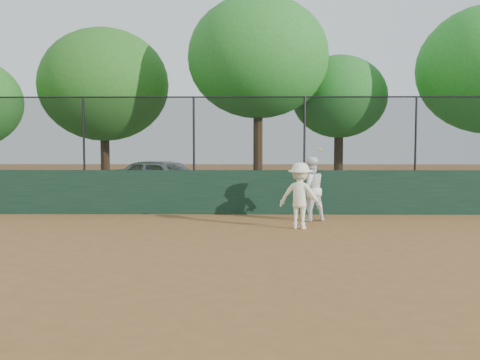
{
  "coord_description": "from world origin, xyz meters",
  "views": [
    {
      "loc": [
        0.93,
        -8.51,
        1.95
      ],
      "look_at": [
        0.8,
        2.2,
        1.2
      ],
      "focal_mm": 40.0,
      "sensor_mm": 36.0,
      "label": 1
    }
  ],
  "objects_px": {
    "tree_2": "(258,58)",
    "parked_car": "(165,180)",
    "player_main": "(300,196)",
    "tree_3": "(339,97)",
    "tree_1": "(104,85)",
    "player_second": "(310,189)"
  },
  "relations": [
    {
      "from": "tree_2",
      "to": "parked_car",
      "type": "bearing_deg",
      "value": -143.95
    },
    {
      "from": "player_main",
      "to": "tree_3",
      "type": "distance_m",
      "value": 9.96
    },
    {
      "from": "player_main",
      "to": "tree_1",
      "type": "relative_size",
      "value": 0.28
    },
    {
      "from": "player_main",
      "to": "tree_1",
      "type": "bearing_deg",
      "value": 126.01
    },
    {
      "from": "tree_2",
      "to": "tree_3",
      "type": "relative_size",
      "value": 1.37
    },
    {
      "from": "tree_1",
      "to": "tree_2",
      "type": "bearing_deg",
      "value": -15.04
    },
    {
      "from": "player_second",
      "to": "tree_3",
      "type": "distance_m",
      "value": 8.74
    },
    {
      "from": "tree_1",
      "to": "tree_3",
      "type": "xyz_separation_m",
      "value": [
        9.38,
        -0.38,
        -0.52
      ]
    },
    {
      "from": "tree_1",
      "to": "tree_2",
      "type": "relative_size",
      "value": 0.89
    },
    {
      "from": "player_second",
      "to": "tree_1",
      "type": "relative_size",
      "value": 0.25
    },
    {
      "from": "tree_1",
      "to": "tree_3",
      "type": "relative_size",
      "value": 1.21
    },
    {
      "from": "parked_car",
      "to": "player_second",
      "type": "distance_m",
      "value": 6.15
    },
    {
      "from": "player_second",
      "to": "player_main",
      "type": "xyz_separation_m",
      "value": [
        -0.37,
        -1.22,
        -0.05
      ]
    },
    {
      "from": "player_second",
      "to": "tree_1",
      "type": "distance_m",
      "value": 11.63
    },
    {
      "from": "player_second",
      "to": "player_main",
      "type": "relative_size",
      "value": 0.87
    },
    {
      "from": "player_main",
      "to": "tree_2",
      "type": "bearing_deg",
      "value": 95.71
    },
    {
      "from": "tree_1",
      "to": "tree_3",
      "type": "height_order",
      "value": "tree_1"
    },
    {
      "from": "player_main",
      "to": "tree_1",
      "type": "height_order",
      "value": "tree_1"
    },
    {
      "from": "tree_2",
      "to": "tree_3",
      "type": "xyz_separation_m",
      "value": [
        3.22,
        1.28,
        -1.34
      ]
    },
    {
      "from": "parked_car",
      "to": "player_main",
      "type": "relative_size",
      "value": 2.3
    },
    {
      "from": "player_second",
      "to": "player_main",
      "type": "distance_m",
      "value": 1.27
    },
    {
      "from": "player_main",
      "to": "tree_2",
      "type": "relative_size",
      "value": 0.25
    }
  ]
}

